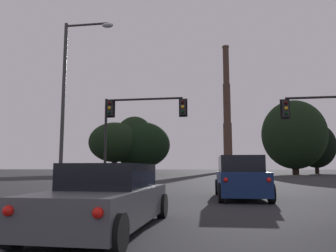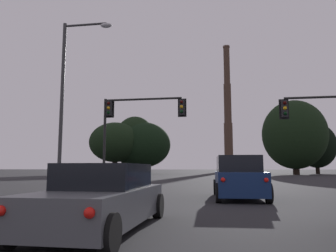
# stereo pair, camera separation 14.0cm
# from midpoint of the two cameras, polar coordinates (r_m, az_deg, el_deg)

# --- Properties ---
(sedan_left_lane_second) EXTENTS (2.04, 4.73, 1.43)m
(sedan_left_lane_second) POSITION_cam_midpoint_polar(r_m,az_deg,el_deg) (7.49, -11.06, -12.25)
(sedan_left_lane_second) COLOR #4C4F54
(sedan_left_lane_second) RESTS_ON ground_plane
(suv_center_lane_front) EXTENTS (2.28, 4.97, 1.86)m
(suv_center_lane_front) POSITION_cam_midpoint_polar(r_m,az_deg,el_deg) (14.97, 12.21, -8.81)
(suv_center_lane_front) COLOR navy
(suv_center_lane_front) RESTS_ON ground_plane
(traffic_light_overhead_left) EXTENTS (5.84, 0.50, 6.10)m
(traffic_light_overhead_left) POSITION_cam_midpoint_polar(r_m,az_deg,el_deg) (22.45, -6.41, 1.31)
(traffic_light_overhead_left) COLOR black
(traffic_light_overhead_left) RESTS_ON ground_plane
(street_lamp) EXTENTS (2.85, 0.36, 9.43)m
(street_lamp) POSITION_cam_midpoint_polar(r_m,az_deg,el_deg) (18.85, -16.82, 6.33)
(street_lamp) COLOR #38383A
(street_lamp) RESTS_ON ground_plane
(smokestack) EXTENTS (5.33, 5.33, 50.14)m
(smokestack) POSITION_cam_midpoint_polar(r_m,az_deg,el_deg) (130.19, 10.26, 0.90)
(smokestack) COLOR #3C2B22
(smokestack) RESTS_ON ground_plane
(treeline_left_mid) EXTENTS (11.56, 10.40, 11.38)m
(treeline_left_mid) POSITION_cam_midpoint_polar(r_m,az_deg,el_deg) (73.40, -9.31, -2.82)
(treeline_left_mid) COLOR black
(treeline_left_mid) RESTS_ON ground_plane
(treeline_center_left) EXTENTS (8.80, 7.92, 11.45)m
(treeline_center_left) POSITION_cam_midpoint_polar(r_m,az_deg,el_deg) (81.54, 24.28, -3.12)
(treeline_center_left) COLOR black
(treeline_center_left) RESTS_ON ground_plane
(treeline_far_left) EXTENTS (9.77, 8.79, 13.11)m
(treeline_far_left) POSITION_cam_midpoint_polar(r_m,az_deg,el_deg) (75.32, -5.92, -2.82)
(treeline_far_left) COLOR black
(treeline_far_left) RESTS_ON ground_plane
(treeline_right_mid) EXTENTS (12.59, 11.33, 14.81)m
(treeline_right_mid) POSITION_cam_midpoint_polar(r_m,az_deg,el_deg) (69.82, 21.04, -1.40)
(treeline_right_mid) COLOR black
(treeline_right_mid) RESTS_ON ground_plane
(treeline_far_right) EXTENTS (12.63, 11.37, 11.74)m
(treeline_far_right) POSITION_cam_midpoint_polar(r_m,az_deg,el_deg) (74.68, -4.54, -3.28)
(treeline_far_right) COLOR black
(treeline_far_right) RESTS_ON ground_plane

